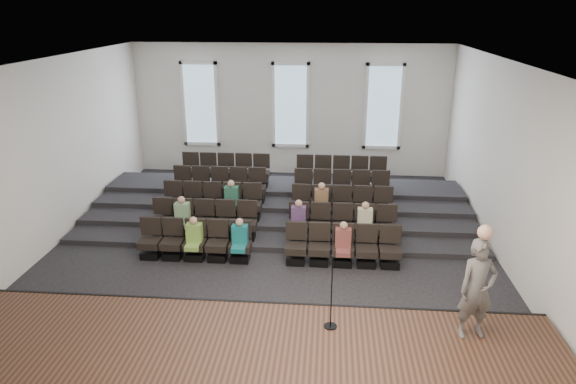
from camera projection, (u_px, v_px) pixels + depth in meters
The scene contains 14 objects.
ground at pixel (271, 251), 13.93m from camera, with size 14.00×14.00×0.00m, color black.
ceiling at pixel (268, 62), 12.21m from camera, with size 12.00×14.00×0.02m, color white.
wall_back at pixel (291, 110), 19.64m from camera, with size 12.00×0.04×5.00m, color silver.
wall_front at pixel (205, 323), 6.50m from camera, with size 12.00×0.04×5.00m, color silver.
wall_left at pixel (43, 158), 13.53m from camera, with size 0.04×14.00×5.00m, color silver.
wall_right at pixel (513, 169), 12.61m from camera, with size 0.04×14.00×5.00m, color silver.
stage at pixel (238, 368), 9.06m from camera, with size 11.80×3.60×0.50m, color #4F3422.
stage_lip at pixel (252, 312), 10.72m from camera, with size 11.80×0.06×0.52m, color black.
risers at pixel (282, 203), 16.83m from camera, with size 11.80×4.80×0.60m.
seating_rows at pixel (276, 207), 15.13m from camera, with size 6.80×4.70×1.67m.
windows at pixel (291, 106), 19.51m from camera, with size 8.44×0.10×3.24m.
audience at pixel (272, 219), 13.95m from camera, with size 5.45×2.64×1.10m.
speaker at pixel (477, 289), 9.25m from camera, with size 0.70×0.46×1.93m, color #585553.
mic_stand at pixel (331, 306), 9.66m from camera, with size 0.26×0.26×1.53m.
Camera 1 is at (1.50, -12.45, 6.29)m, focal length 32.00 mm.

